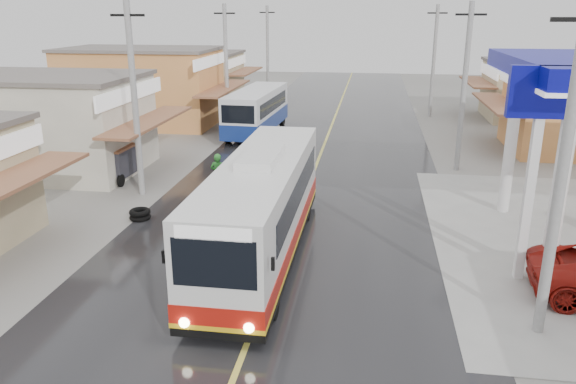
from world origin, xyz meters
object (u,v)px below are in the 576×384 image
cyclist (220,187)px  tricycle_near (116,161)px  coach_bus (262,207)px  second_bus (257,110)px  tyre_stack (140,214)px

cyclist → tricycle_near: 6.05m
coach_bus → second_bus: 18.87m
tricycle_near → tyre_stack: size_ratio=2.70×
tricycle_near → tyre_stack: (3.06, -4.73, -0.72)m
second_bus → coach_bus: bearing=-74.8°
cyclist → second_bus: bearing=101.5°
coach_bus → tricycle_near: coach_bus is taller
coach_bus → tricycle_near: (-8.30, 7.23, -0.73)m
second_bus → tyre_stack: bearing=-91.5°
second_bus → cyclist: size_ratio=4.00×
second_bus → tyre_stack: second_bus is taller
coach_bus → second_bus: bearing=102.3°
tricycle_near → tyre_stack: 5.68m
coach_bus → tyre_stack: coach_bus is taller
second_bus → tricycle_near: (-4.33, -11.22, -0.59)m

